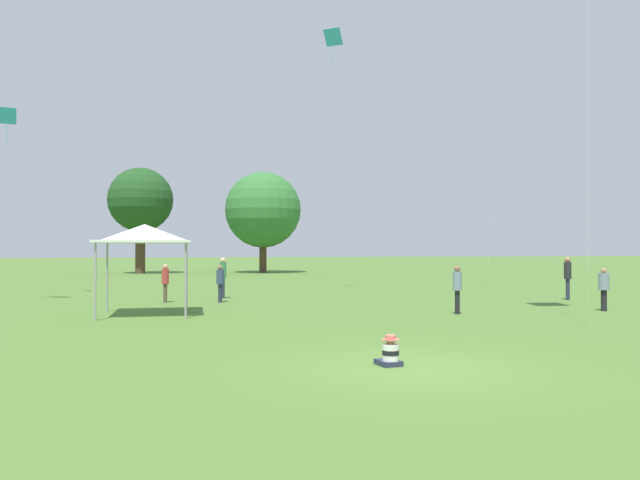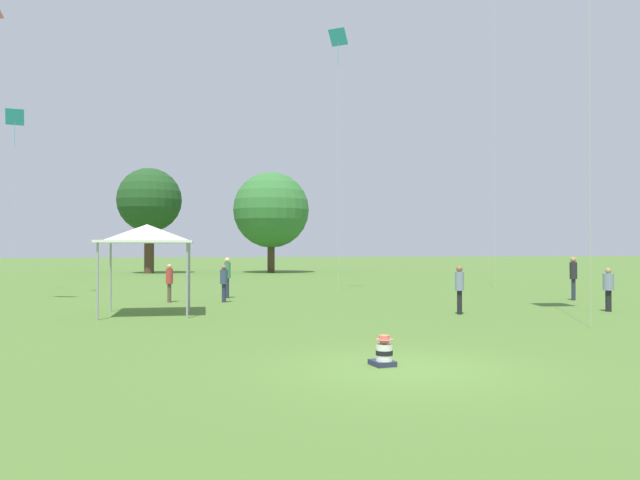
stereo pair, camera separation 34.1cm
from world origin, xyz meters
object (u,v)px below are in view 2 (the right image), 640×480
(seated_toddler, at_px, (384,353))
(distant_tree_0, at_px, (149,201))
(person_standing_4, at_px, (459,285))
(person_standing_6, at_px, (227,273))
(person_standing_2, at_px, (169,279))
(person_standing_0, at_px, (573,274))
(canopy_tent, at_px, (147,234))
(kite_5, at_px, (15,123))
(person_standing_1, at_px, (608,286))
(person_standing_5, at_px, (224,280))
(kite_2, at_px, (338,49))
(distant_tree_1, at_px, (271,210))

(seated_toddler, distance_m, distant_tree_0, 46.97)
(person_standing_4, bearing_deg, distant_tree_0, -166.70)
(person_standing_6, bearing_deg, seated_toddler, 173.25)
(seated_toddler, distance_m, person_standing_2, 15.66)
(person_standing_0, xyz_separation_m, canopy_tent, (-17.42, -1.95, 1.55))
(seated_toddler, distance_m, kite_5, 26.93)
(person_standing_2, height_order, person_standing_4, person_standing_4)
(person_standing_1, distance_m, person_standing_5, 14.52)
(person_standing_0, xyz_separation_m, kite_5, (-24.48, 10.37, 7.38))
(person_standing_6, bearing_deg, kite_5, 47.38)
(person_standing_0, relative_size, person_standing_6, 1.02)
(person_standing_4, height_order, distant_tree_0, distant_tree_0)
(person_standing_2, distance_m, kite_2, 14.58)
(person_standing_0, bearing_deg, distant_tree_1, 117.15)
(person_standing_5, bearing_deg, distant_tree_0, 61.68)
(person_standing_5, xyz_separation_m, distant_tree_0, (-4.42, 31.48, 5.54))
(person_standing_6, xyz_separation_m, kite_5, (-10.19, 5.94, 7.40))
(person_standing_4, bearing_deg, person_standing_0, 116.07)
(seated_toddler, relative_size, kite_2, 0.04)
(distant_tree_0, bearing_deg, person_standing_2, -85.88)
(person_standing_2, height_order, distant_tree_0, distant_tree_0)
(person_standing_6, bearing_deg, distant_tree_1, -24.42)
(person_standing_2, relative_size, canopy_tent, 0.50)
(seated_toddler, xyz_separation_m, person_standing_4, (5.41, 8.19, 0.74))
(seated_toddler, relative_size, kite_5, 0.06)
(person_standing_2, height_order, kite_2, kite_2)
(person_standing_5, xyz_separation_m, person_standing_6, (0.30, 2.15, 0.20))
(kite_2, distance_m, distant_tree_1, 27.05)
(person_standing_2, xyz_separation_m, kite_2, (8.18, 4.10, 11.36))
(kite_2, bearing_deg, person_standing_1, -155.64)
(person_standing_2, bearing_deg, person_standing_1, -143.70)
(person_standing_0, height_order, canopy_tent, canopy_tent)
(person_standing_5, bearing_deg, person_standing_0, -45.21)
(seated_toddler, distance_m, person_standing_5, 14.79)
(person_standing_5, bearing_deg, canopy_tent, -160.10)
(person_standing_0, bearing_deg, person_standing_1, -97.96)
(kite_2, bearing_deg, distant_tree_1, -7.76)
(person_standing_2, relative_size, person_standing_5, 1.03)
(person_standing_1, xyz_separation_m, distant_tree_1, (-6.47, 37.52, 4.83))
(person_standing_1, xyz_separation_m, canopy_tent, (-15.69, 2.51, 1.79))
(person_standing_0, xyz_separation_m, person_standing_4, (-7.21, -4.17, -0.15))
(person_standing_5, height_order, person_standing_6, person_standing_6)
(kite_2, bearing_deg, person_standing_6, 105.90)
(person_standing_1, height_order, person_standing_6, person_standing_6)
(person_standing_0, relative_size, person_standing_4, 1.13)
(person_standing_1, bearing_deg, kite_2, -168.56)
(person_standing_5, bearing_deg, person_standing_4, -77.51)
(person_standing_4, distance_m, kite_2, 15.85)
(canopy_tent, relative_size, kite_2, 0.24)
(distant_tree_0, distance_m, distant_tree_1, 10.85)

